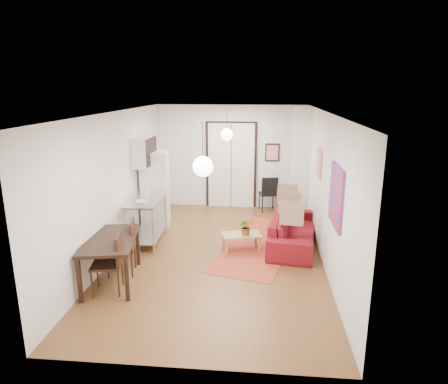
# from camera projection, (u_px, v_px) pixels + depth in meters

# --- Properties ---
(floor) EXTENTS (7.00, 7.00, 0.00)m
(floor) POSITION_uv_depth(u_px,v_px,m) (218.00, 254.00, 8.30)
(floor) COLOR brown
(floor) RESTS_ON ground
(ceiling) EXTENTS (4.20, 7.00, 0.02)m
(ceiling) POSITION_uv_depth(u_px,v_px,m) (218.00, 113.00, 7.56)
(ceiling) COLOR white
(ceiling) RESTS_ON wall_back
(wall_back) EXTENTS (4.20, 0.02, 2.90)m
(wall_back) POSITION_uv_depth(u_px,v_px,m) (231.00, 157.00, 11.30)
(wall_back) COLOR silver
(wall_back) RESTS_ON floor
(wall_front) EXTENTS (4.20, 0.02, 2.90)m
(wall_front) POSITION_uv_depth(u_px,v_px,m) (185.00, 260.00, 4.56)
(wall_front) COLOR silver
(wall_front) RESTS_ON floor
(wall_left) EXTENTS (0.02, 7.00, 2.90)m
(wall_left) POSITION_uv_depth(u_px,v_px,m) (116.00, 184.00, 8.12)
(wall_left) COLOR silver
(wall_left) RESTS_ON floor
(wall_right) EXTENTS (0.02, 7.00, 2.90)m
(wall_right) POSITION_uv_depth(u_px,v_px,m) (325.00, 189.00, 7.74)
(wall_right) COLOR silver
(wall_right) RESTS_ON floor
(double_doors) EXTENTS (1.44, 0.06, 2.50)m
(double_doors) POSITION_uv_depth(u_px,v_px,m) (231.00, 166.00, 11.32)
(double_doors) COLOR white
(double_doors) RESTS_ON wall_back
(stub_partition) EXTENTS (0.50, 0.10, 2.90)m
(stub_partition) POSITION_uv_depth(u_px,v_px,m) (300.00, 164.00, 10.22)
(stub_partition) COLOR silver
(stub_partition) RESTS_ON floor
(wall_cabinet) EXTENTS (0.35, 1.00, 0.70)m
(wall_cabinet) POSITION_uv_depth(u_px,v_px,m) (144.00, 151.00, 9.43)
(wall_cabinet) COLOR white
(wall_cabinet) RESTS_ON wall_left
(painting_popart) EXTENTS (0.05, 1.00, 1.00)m
(painting_popart) POSITION_uv_depth(u_px,v_px,m) (336.00, 196.00, 6.49)
(painting_popart) COLOR red
(painting_popart) RESTS_ON wall_right
(painting_abstract) EXTENTS (0.05, 0.50, 0.60)m
(painting_abstract) POSITION_uv_depth(u_px,v_px,m) (320.00, 164.00, 8.43)
(painting_abstract) COLOR #F6E6CD
(painting_abstract) RESTS_ON wall_right
(poster_back) EXTENTS (0.40, 0.03, 0.50)m
(poster_back) POSITION_uv_depth(u_px,v_px,m) (272.00, 152.00, 11.13)
(poster_back) COLOR red
(poster_back) RESTS_ON wall_back
(print_left) EXTENTS (0.03, 0.44, 0.54)m
(print_left) POSITION_uv_depth(u_px,v_px,m) (144.00, 146.00, 9.92)
(print_left) COLOR olive
(print_left) RESTS_ON wall_left
(pendant_back) EXTENTS (0.30, 0.30, 0.80)m
(pendant_back) POSITION_uv_depth(u_px,v_px,m) (227.00, 135.00, 9.65)
(pendant_back) COLOR white
(pendant_back) RESTS_ON ceiling
(pendant_front) EXTENTS (0.30, 0.30, 0.80)m
(pendant_front) POSITION_uv_depth(u_px,v_px,m) (203.00, 166.00, 5.80)
(pendant_front) COLOR white
(pendant_front) RESTS_ON ceiling
(kilim_rug) EXTENTS (2.20, 3.78, 0.01)m
(kilim_rug) POSITION_uv_depth(u_px,v_px,m) (260.00, 244.00, 8.85)
(kilim_rug) COLOR #B0432C
(kilim_rug) RESTS_ON floor
(sofa) EXTENTS (2.44, 1.23, 0.68)m
(sofa) POSITION_uv_depth(u_px,v_px,m) (293.00, 230.00, 8.74)
(sofa) COLOR maroon
(sofa) RESTS_ON floor
(coffee_table) EXTENTS (0.89, 0.63, 0.36)m
(coffee_table) POSITION_uv_depth(u_px,v_px,m) (241.00, 236.00, 8.45)
(coffee_table) COLOR tan
(coffee_table) RESTS_ON floor
(potted_plant) EXTENTS (0.34, 0.37, 0.35)m
(potted_plant) POSITION_uv_depth(u_px,v_px,m) (246.00, 226.00, 8.38)
(potted_plant) COLOR #3C7032
(potted_plant) RESTS_ON coffee_table
(kitchen_counter) EXTENTS (0.70, 1.34, 1.01)m
(kitchen_counter) POSITION_uv_depth(u_px,v_px,m) (146.00, 214.00, 8.74)
(kitchen_counter) COLOR silver
(kitchen_counter) RESTS_ON floor
(bowl) EXTENTS (0.24, 0.24, 0.06)m
(bowl) POSITION_uv_depth(u_px,v_px,m) (141.00, 202.00, 8.36)
(bowl) COLOR white
(bowl) RESTS_ON kitchen_counter
(soap_bottle) EXTENTS (0.10, 0.10, 0.21)m
(soap_bottle) POSITION_uv_depth(u_px,v_px,m) (146.00, 192.00, 8.87)
(soap_bottle) COLOR #4F94AD
(soap_bottle) RESTS_ON kitchen_counter
(fridge) EXTENTS (0.74, 0.74, 1.86)m
(fridge) POSITION_uv_depth(u_px,v_px,m) (155.00, 189.00, 9.86)
(fridge) COLOR white
(fridge) RESTS_ON floor
(dining_table) EXTENTS (1.10, 1.62, 0.82)m
(dining_table) POSITION_uv_depth(u_px,v_px,m) (110.00, 243.00, 6.95)
(dining_table) COLOR black
(dining_table) RESTS_ON floor
(dining_chair_near) EXTENTS (0.56, 0.73, 1.02)m
(dining_chair_near) POSITION_uv_depth(u_px,v_px,m) (122.00, 241.00, 7.42)
(dining_chair_near) COLOR #371B11
(dining_chair_near) RESTS_ON floor
(dining_chair_far) EXTENTS (0.56, 0.73, 1.02)m
(dining_chair_far) POSITION_uv_depth(u_px,v_px,m) (108.00, 257.00, 6.75)
(dining_chair_far) COLOR #371B11
(dining_chair_far) RESTS_ON floor
(black_side_chair) EXTENTS (0.54, 0.55, 0.99)m
(black_side_chair) POSITION_uv_depth(u_px,v_px,m) (268.00, 190.00, 11.18)
(black_side_chair) COLOR black
(black_side_chair) RESTS_ON floor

